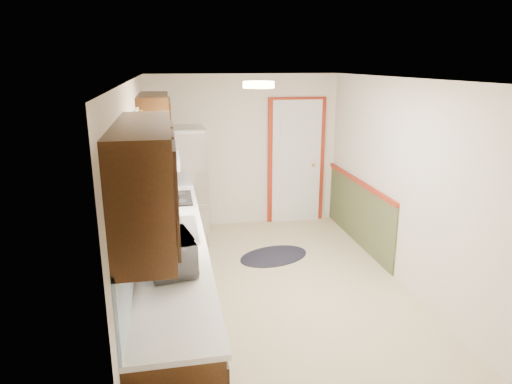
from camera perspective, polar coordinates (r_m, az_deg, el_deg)
name	(u,v)px	position (r m, az deg, el deg)	size (l,w,h in m)	color
room_shell	(282,194)	(4.90, 3.30, -0.30)	(3.20, 5.20, 2.52)	beige
kitchen_run	(167,247)	(4.61, -11.03, -6.76)	(0.63, 4.00, 2.20)	#311B0B
back_wall_trim	(309,172)	(7.30, 6.63, 2.53)	(1.12, 2.30, 2.08)	maroon
ceiling_fixture	(259,85)	(4.45, 0.33, 13.27)	(0.30, 0.30, 0.06)	#FFD88C
microwave	(170,250)	(3.75, -10.69, -7.11)	(0.52, 0.29, 0.35)	white
refrigerator	(182,186)	(6.66, -9.27, 0.76)	(0.73, 0.72, 1.69)	#B7B7BC
rug	(274,256)	(6.32, 2.24, -8.00)	(0.99, 0.64, 0.01)	black
cooktop	(170,199)	(5.70, -10.70, -0.83)	(0.53, 0.64, 0.02)	black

